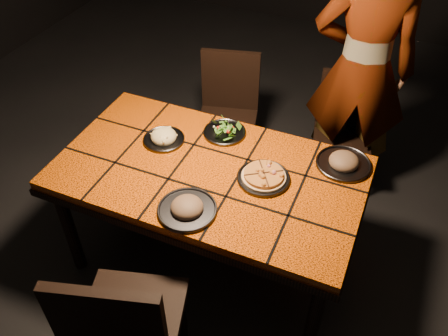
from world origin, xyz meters
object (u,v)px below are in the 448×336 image
at_px(diner, 362,71).
at_px(plate_pasta, 164,138).
at_px(chair_far_left, 228,107).
at_px(chair_far_right, 343,125).
at_px(dining_table, 209,180).
at_px(chair_near, 124,326).
at_px(plate_pizza, 264,177).

height_order(diner, plate_pasta, diner).
xyz_separation_m(chair_far_left, chair_far_right, (0.78, 0.16, -0.03)).
bearing_deg(dining_table, plate_pasta, 160.39).
distance_m(dining_table, chair_near, 0.87).
bearing_deg(diner, dining_table, 53.71).
bearing_deg(chair_far_right, diner, 14.34).
bearing_deg(plate_pasta, dining_table, -19.61).
bearing_deg(plate_pasta, diner, 46.46).
bearing_deg(chair_far_left, diner, -1.97).
relative_size(chair_far_left, chair_far_right, 1.07).
distance_m(chair_far_left, plate_pasta, 0.81).
relative_size(diner, plate_pizza, 5.67).
relative_size(chair_far_left, plate_pasta, 3.82).
xyz_separation_m(diner, plate_pizza, (-0.27, -1.02, -0.13)).
relative_size(chair_near, plate_pasta, 4.28).
height_order(chair_near, plate_pasta, chair_near).
distance_m(dining_table, plate_pizza, 0.31).
xyz_separation_m(dining_table, chair_far_right, (0.52, 1.04, -0.19)).
bearing_deg(plate_pizza, chair_far_left, 123.10).
bearing_deg(chair_near, chair_far_left, -98.19).
bearing_deg(chair_far_left, dining_table, -88.14).
height_order(chair_far_left, chair_far_right, chair_far_left).
bearing_deg(chair_near, plate_pasta, -88.17).
xyz_separation_m(chair_far_left, plate_pizza, (0.55, -0.84, 0.26)).
height_order(diner, plate_pizza, diner).
bearing_deg(chair_far_right, chair_far_left, 179.18).
bearing_deg(diner, plate_pasta, 38.22).
height_order(chair_far_right, plate_pizza, chair_far_right).
relative_size(chair_far_right, plate_pizza, 2.65).
relative_size(chair_far_left, plate_pizza, 2.82).
bearing_deg(chair_far_right, chair_near, -118.14).
height_order(chair_near, plate_pizza, chair_near).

